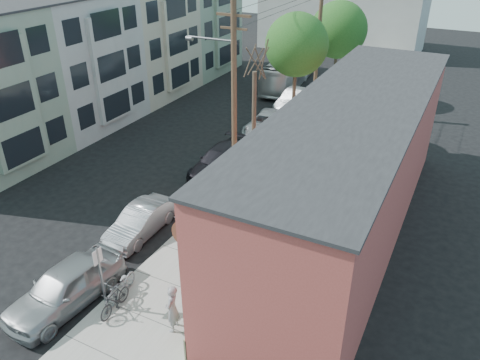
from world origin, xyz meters
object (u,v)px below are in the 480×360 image
at_px(cyclist, 231,211).
at_px(tree_leafy_far, 339,30).
at_px(parking_meter_near, 186,213).
at_px(car_0, 65,287).
at_px(car_1, 141,221).
at_px(utility_pole_near, 233,96).
at_px(car_3, 267,124).
at_px(parked_bike_b, 121,286).
at_px(patron_green, 203,289).
at_px(parked_bike_a, 115,300).
at_px(car_4, 295,100).
at_px(tree_leafy_mid, 297,45).
at_px(bus, 289,71).
at_px(patio_chair_a, 215,297).
at_px(sign_post, 100,272).
at_px(patron_grey, 172,309).
at_px(patio_chair_b, 194,329).
at_px(tree_bare, 254,127).
at_px(car_2, 221,161).
at_px(parking_meter_far, 253,154).

bearing_deg(cyclist, tree_leafy_far, -107.57).
bearing_deg(parking_meter_near, car_0, -102.94).
height_order(car_0, car_1, car_0).
bearing_deg(cyclist, utility_pole_near, -85.63).
bearing_deg(car_3, parked_bike_b, -87.67).
bearing_deg(patron_green, parked_bike_a, -54.93).
xyz_separation_m(utility_pole_near, car_3, (-1.59, 8.12, -4.70)).
bearing_deg(car_4, car_3, -86.22).
bearing_deg(tree_leafy_mid, bus, 112.78).
relative_size(car_3, bus, 0.51).
relative_size(patio_chair_a, patron_green, 0.47).
bearing_deg(utility_pole_near, patron_green, -69.29).
height_order(sign_post, patron_grey, sign_post).
relative_size(tree_leafy_mid, car_3, 1.62).
bearing_deg(patio_chair_b, tree_leafy_mid, 95.84).
xyz_separation_m(tree_leafy_mid, patron_grey, (2.50, -18.03, -5.33)).
relative_size(tree_bare, cyclist, 3.18).
distance_m(tree_leafy_far, car_1, 23.62).
relative_size(utility_pole_near, bus, 0.99).
height_order(tree_leafy_mid, car_3, tree_leafy_mid).
distance_m(utility_pole_near, car_0, 11.95).
height_order(car_0, car_2, car_0).
distance_m(parked_bike_a, parked_bike_b, 0.75).
height_order(utility_pole_near, patron_grey, utility_pole_near).
height_order(patio_chair_a, car_0, car_0).
bearing_deg(car_3, car_1, -94.61).
bearing_deg(tree_bare, utility_pole_near, -103.81).
bearing_deg(car_3, utility_pole_near, -82.12).
relative_size(parking_meter_near, patron_green, 0.67).
height_order(tree_bare, car_3, tree_bare).
distance_m(parking_meter_far, parked_bike_b, 12.56).
relative_size(parking_meter_near, car_1, 0.29).
bearing_deg(utility_pole_near, car_1, -108.41).
distance_m(tree_bare, patio_chair_a, 11.07).
xyz_separation_m(patron_green, car_1, (-5.28, 3.05, -0.38)).
xyz_separation_m(parking_meter_near, parked_bike_b, (0.29, -5.18, -0.31)).
bearing_deg(parking_meter_near, patron_grey, -61.57).
xyz_separation_m(patron_grey, parked_bike_a, (-2.49, -0.23, -0.45)).
bearing_deg(car_4, car_0, -86.22).
distance_m(sign_post, car_2, 12.04).
relative_size(patio_chair_b, car_4, 0.18).
bearing_deg(car_1, utility_pole_near, 70.57).
xyz_separation_m(patron_grey, patron_green, (0.44, 1.41, -0.04)).
bearing_deg(sign_post, car_0, -164.46).
height_order(tree_bare, patron_green, tree_bare).
bearing_deg(car_0, parked_bike_b, 37.85).
height_order(sign_post, car_3, sign_post).
height_order(tree_bare, parked_bike_b, tree_bare).
bearing_deg(patio_chair_b, tree_leafy_far, 92.25).
bearing_deg(cyclist, tree_leafy_mid, -104.58).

